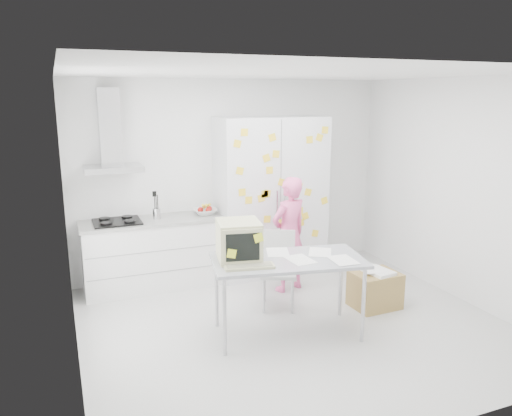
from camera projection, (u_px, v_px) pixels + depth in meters
name	position (u px, v px, depth m)	size (l,w,h in m)	color
floor	(293.00, 325.00, 5.54)	(4.50, 4.00, 0.02)	silver
walls	(268.00, 194.00, 5.89)	(4.52, 4.01, 2.70)	white
ceiling	(298.00, 73.00, 4.94)	(4.50, 4.00, 0.02)	white
counter_run	(155.00, 252.00, 6.53)	(1.84, 0.63, 1.28)	white
range_hood	(111.00, 139.00, 6.16)	(0.70, 0.48, 1.01)	silver
tall_cabinet	(271.00, 196.00, 6.97)	(1.50, 0.68, 2.20)	silver
person	(289.00, 234.00, 6.37)	(0.54, 0.36, 1.49)	pink
desk	(257.00, 250.00, 5.10)	(1.67, 1.05, 1.24)	#9DA0A7
chair	(278.00, 264.00, 5.94)	(0.54, 0.54, 0.91)	#BBBBB8
cardboard_box	(375.00, 289.00, 5.95)	(0.55, 0.45, 0.47)	#A48647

